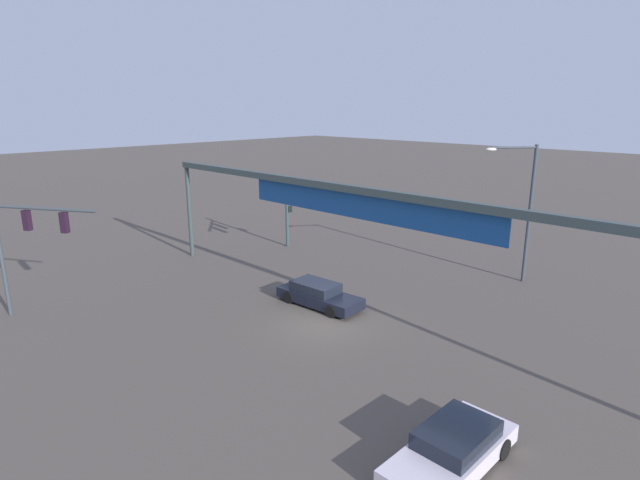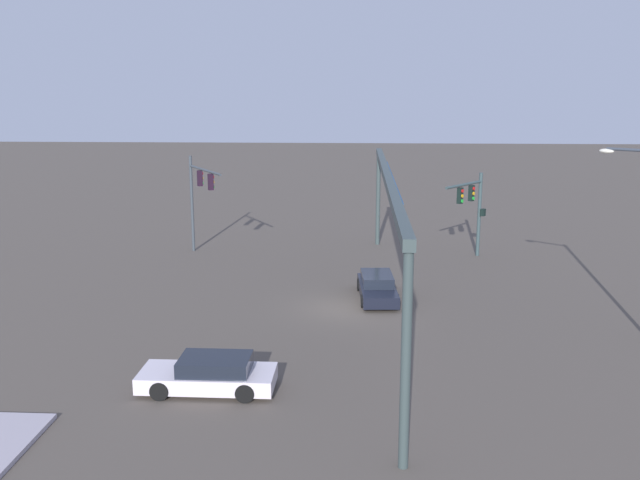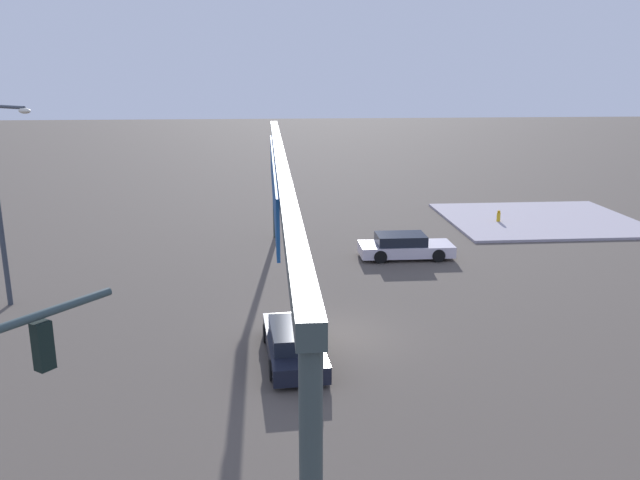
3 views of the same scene
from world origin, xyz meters
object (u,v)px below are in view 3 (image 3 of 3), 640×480
Objects in this scene: sedan_car_waiting_far at (404,246)px; fire_hydrant_on_curb at (499,216)px; streetlamp_curved_arm at (1,190)px; sedan_car_approaching at (294,343)px.

fire_hydrant_on_curb is at bearing 43.21° from sedan_car_waiting_far.
streetlamp_curved_arm reaches higher than fire_hydrant_on_curb.
sedan_car_waiting_far is 6.53× the size of fire_hydrant_on_curb.
sedan_car_approaching is 6.64× the size of fire_hydrant_on_curb.
streetlamp_curved_arm is 18.17m from sedan_car_waiting_far.
fire_hydrant_on_curb is at bearing 67.12° from streetlamp_curved_arm.
sedan_car_waiting_far is 9.96m from fire_hydrant_on_curb.
sedan_car_approaching is 12.77m from sedan_car_waiting_far.
sedan_car_approaching is 22.43m from fire_hydrant_on_curb.
sedan_car_waiting_far is at bearing -31.78° from sedan_car_approaching.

